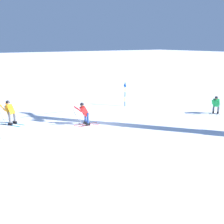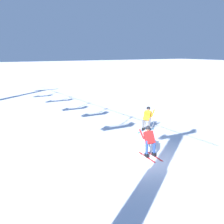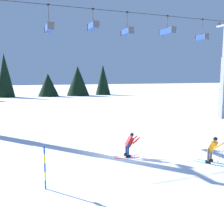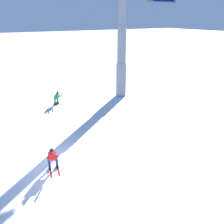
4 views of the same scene
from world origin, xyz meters
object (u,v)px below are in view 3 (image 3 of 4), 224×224
Objects in this scene: lift_tower_far at (224,78)px; skier_distant_downhill at (213,148)px; chairlift_seat_nearest at (48,28)px; skier_carving_main at (130,143)px; trail_marker_pole at (45,166)px; chairlift_seat_second at (92,26)px; chairlift_seat_fourth at (166,32)px; chairlift_seat_middle at (126,32)px; chairlift_seat_farthest at (201,37)px.

lift_tower_far reaches higher than skier_distant_downhill.
lift_tower_far reaches higher than chairlift_seat_nearest.
chairlift_seat_nearest is at bearing 108.92° from skier_carving_main.
trail_marker_pole is at bearing -151.57° from skier_carving_main.
trail_marker_pole is (-21.65, -12.44, -3.62)m from lift_tower_far.
chairlift_seat_fourth is (7.80, 0.00, -0.04)m from chairlift_seat_second.
chairlift_seat_nearest reaches higher than trail_marker_pole.
chairlift_seat_fourth is 20.36m from trail_marker_pole.
chairlift_seat_fourth is (4.43, 0.00, 0.25)m from chairlift_seat_middle.
lift_tower_far is at bearing 0.00° from chairlift_seat_second.
chairlift_seat_nearest is at bearing 180.00° from chairlift_seat_farthest.
chairlift_seat_second is 0.79× the size of chairlift_seat_fourth.
chairlift_seat_nearest is 1.16× the size of trail_marker_pole.
lift_tower_far reaches higher than chairlift_seat_second.
lift_tower_far is at bearing 44.73° from skier_distant_downhill.
chairlift_seat_fourth is (-7.79, 0.00, 4.61)m from lift_tower_far.
skier_distant_downhill is (-12.48, -12.37, -3.78)m from lift_tower_far.
chairlift_seat_nearest is at bearing 180.00° from lift_tower_far.
chairlift_seat_nearest is at bearing 180.00° from chairlift_seat_second.
lift_tower_far is at bearing 29.89° from trail_marker_pole.
chairlift_seat_second is 3.38m from chairlift_seat_middle.
trail_marker_pole is (-2.13, -12.44, -7.89)m from chairlift_seat_nearest.
trail_marker_pole is at bearing -127.15° from chairlift_seat_middle.
skier_distant_downhill is (3.77, -2.85, 0.05)m from skier_carving_main.
chairlift_seat_farthest reaches higher than skier_carving_main.
chairlift_seat_fourth is 4.35m from chairlift_seat_farthest.
chairlift_seat_farthest is 23.43m from trail_marker_pole.
skier_carving_main is 19.22m from lift_tower_far.
trail_marker_pole is at bearing -150.11° from lift_tower_far.
chairlift_seat_nearest is 16.35m from skier_distant_downhill.
chairlift_seat_second and chairlift_seat_farthest have the same top height.
skier_carving_main is at bearing -112.95° from chairlift_seat_middle.
trail_marker_pole is at bearing -99.73° from chairlift_seat_nearest.
chairlift_seat_second and chairlift_seat_fourth have the same top height.
chairlift_seat_middle is at bearing 0.00° from chairlift_seat_second.
trail_marker_pole is at bearing -179.53° from skier_distant_downhill.
chairlift_seat_second is at bearing 86.03° from skier_carving_main.
chairlift_seat_fourth is (8.46, 9.52, 8.44)m from skier_carving_main.
chairlift_seat_fourth is at bearing 0.00° from chairlift_seat_second.
chairlift_seat_middle is 14.81m from skier_distant_downhill.
skier_carving_main is 0.72× the size of chairlift_seat_farthest.
chairlift_seat_fourth is 15.66m from skier_distant_downhill.
chairlift_seat_middle is (-12.22, 0.00, 4.36)m from lift_tower_far.
skier_carving_main is 12.77m from chairlift_seat_second.
skier_distant_downhill is (-0.26, -12.37, -8.14)m from chairlift_seat_middle.
chairlift_seat_middle reaches higher than skier_distant_downhill.
chairlift_seat_nearest reaches higher than skier_carving_main.
chairlift_seat_second is 1.14× the size of skier_distant_downhill.
trail_marker_pole reaches higher than skier_distant_downhill.
chairlift_seat_nearest and chairlift_seat_second have the same top height.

